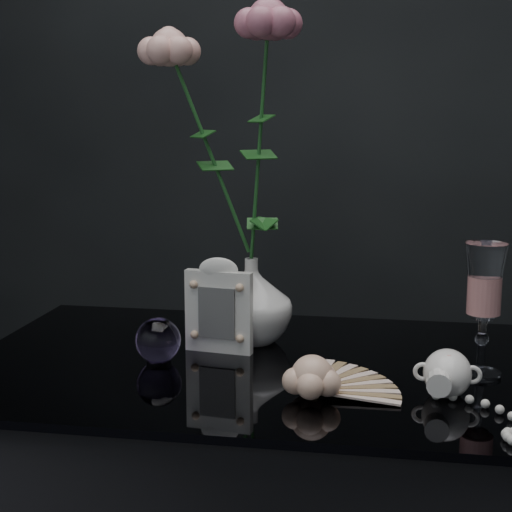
% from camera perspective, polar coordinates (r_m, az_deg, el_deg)
% --- Properties ---
extents(vase, '(0.18, 0.18, 0.14)m').
position_cam_1_polar(vase, '(1.31, -0.34, -3.26)').
color(vase, white).
rests_on(vase, table).
extents(wine_glass, '(0.06, 0.06, 0.20)m').
position_cam_1_polar(wine_glass, '(1.18, 16.20, -3.81)').
color(wine_glass, white).
rests_on(wine_glass, table).
extents(picture_frame, '(0.13, 0.10, 0.15)m').
position_cam_1_polar(picture_frame, '(1.25, -2.73, -3.58)').
color(picture_frame, white).
rests_on(picture_frame, table).
extents(paperweight, '(0.09, 0.09, 0.07)m').
position_cam_1_polar(paperweight, '(1.22, -7.14, -6.10)').
color(paperweight, '#A482D4').
rests_on(paperweight, table).
extents(paper_fan, '(0.28, 0.25, 0.02)m').
position_cam_1_polar(paper_fan, '(1.08, 4.26, -9.59)').
color(paper_fan, '#FFF0CB').
rests_on(paper_fan, table).
extents(loose_rose, '(0.18, 0.21, 0.06)m').
position_cam_1_polar(loose_rose, '(1.07, 4.10, -8.75)').
color(loose_rose, beige).
rests_on(loose_rose, table).
extents(pearl_jar, '(0.23, 0.24, 0.07)m').
position_cam_1_polar(pearl_jar, '(1.11, 13.75, -8.13)').
color(pearl_jar, white).
rests_on(pearl_jar, table).
extents(roses, '(0.24, 0.11, 0.47)m').
position_cam_1_polar(roses, '(1.27, -1.90, 9.54)').
color(roses, '#EFAA9C').
rests_on(roses, vase).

